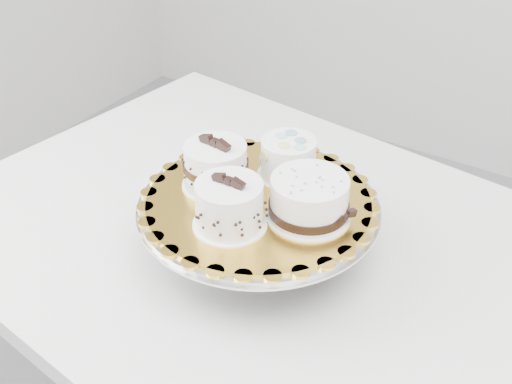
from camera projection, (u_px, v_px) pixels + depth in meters
The scene contains 7 objects.
table at pixel (284, 279), 1.12m from camera, with size 1.31×0.96×0.75m.
cake_stand at pixel (258, 218), 1.02m from camera, with size 0.38×0.38×0.10m.
cake_board at pixel (258, 200), 1.00m from camera, with size 0.35×0.35×0.01m, color gold.
cake_swirl at pixel (229, 206), 0.93m from camera, with size 0.11×0.11×0.09m.
cake_banded at pixel (216, 167), 1.02m from camera, with size 0.11×0.11×0.09m.
cake_dots at pixel (288, 158), 1.04m from camera, with size 0.12×0.12×0.07m.
cake_ribbon at pixel (310, 200), 0.95m from camera, with size 0.15×0.15×0.07m.
Camera 1 is at (0.37, -0.64, 1.44)m, focal length 45.00 mm.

